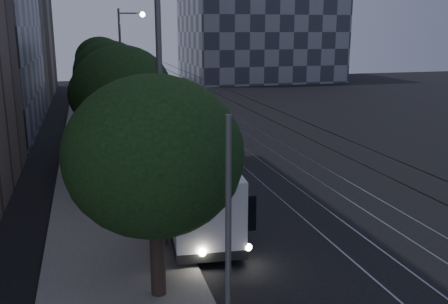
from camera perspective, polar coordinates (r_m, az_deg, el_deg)
name	(u,v)px	position (r m, az deg, el deg)	size (l,w,h in m)	color
ground	(280,204)	(23.05, 6.38, -5.90)	(120.00, 120.00, 0.00)	black
sidewalk	(98,129)	(40.83, -14.18, 2.61)	(5.00, 90.00, 0.15)	gray
tram_rails	(220,123)	(42.22, -0.48, 3.31)	(4.52, 90.00, 0.02)	#95959D
overhead_wires	(128,85)	(40.45, -10.87, 7.56)	(2.23, 90.00, 6.00)	black
building_distant_right	(259,0)	(79.64, 3.98, 16.93)	(22.00, 18.00, 24.00)	#353943
trolleybus	(190,176)	(21.65, -3.89, -2.76)	(3.27, 11.54, 5.63)	white
pickup_silver	(174,148)	(30.36, -5.71, 0.47)	(2.51, 5.45, 1.51)	#AEB0B6
car_white_a	(149,121)	(39.48, -8.53, 3.52)	(1.79, 4.44, 1.51)	silver
car_white_b	(152,118)	(41.10, -8.21, 3.84)	(1.94, 4.77, 1.38)	silver
car_white_c	(129,103)	(49.76, -10.83, 5.49)	(1.48, 4.24, 1.40)	silver
car_white_d	(125,96)	(55.01, -11.28, 6.30)	(1.75, 4.36, 1.48)	silver
tree_0	(154,156)	(13.92, -7.98, -0.47)	(5.02, 5.02, 6.63)	black
tree_1	(122,91)	(25.35, -11.58, 6.85)	(4.96, 4.96, 7.04)	black
tree_2	(108,94)	(30.08, -13.12, 6.44)	(4.58, 4.58, 6.13)	black
tree_3	(110,73)	(37.28, -12.92, 8.77)	(5.17, 5.17, 7.00)	black
tree_4	(99,67)	(47.06, -14.12, 9.36)	(4.40, 4.40, 6.38)	black
tree_5	(100,59)	(57.83, -13.94, 10.24)	(5.49, 5.49, 6.95)	black
streetlamp_near	(172,66)	(17.03, -5.96, 9.74)	(2.63, 0.44, 10.99)	slate
streetlamp_far	(125,54)	(44.14, -11.20, 10.97)	(2.30, 0.44, 9.42)	slate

